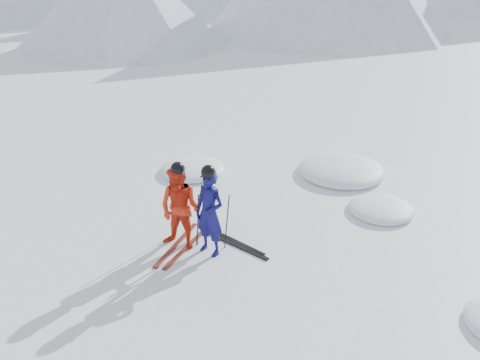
% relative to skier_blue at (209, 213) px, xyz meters
% --- Properties ---
extents(ground, '(160.00, 160.00, 0.00)m').
position_rel_skier_blue_xyz_m(ground, '(1.86, 0.52, -0.85)').
color(ground, white).
rests_on(ground, ground).
extents(skier_blue, '(0.72, 0.59, 1.69)m').
position_rel_skier_blue_xyz_m(skier_blue, '(0.00, 0.00, 0.00)').
color(skier_blue, '#0E0D52').
rests_on(skier_blue, ground).
extents(skier_red, '(0.86, 0.70, 1.66)m').
position_rel_skier_blue_xyz_m(skier_red, '(-0.60, 0.03, -0.01)').
color(skier_red, red).
rests_on(skier_red, ground).
extents(pole_blue_left, '(0.11, 0.08, 1.13)m').
position_rel_skier_blue_xyz_m(pole_blue_left, '(-0.30, 0.15, -0.28)').
color(pole_blue_left, black).
rests_on(pole_blue_left, ground).
extents(pole_blue_right, '(0.11, 0.07, 1.13)m').
position_rel_skier_blue_xyz_m(pole_blue_right, '(0.25, 0.25, -0.28)').
color(pole_blue_right, black).
rests_on(pole_blue_right, ground).
extents(pole_red_left, '(0.11, 0.09, 1.11)m').
position_rel_skier_blue_xyz_m(pole_red_left, '(-0.90, 0.28, -0.29)').
color(pole_red_left, black).
rests_on(pole_red_left, ground).
extents(pole_red_right, '(0.11, 0.08, 1.11)m').
position_rel_skier_blue_xyz_m(pole_red_right, '(-0.30, 0.18, -0.29)').
color(pole_red_right, black).
rests_on(pole_red_right, ground).
extents(ski_worn_left, '(0.19, 1.70, 0.03)m').
position_rel_skier_blue_xyz_m(ski_worn_left, '(-0.72, 0.03, -0.83)').
color(ski_worn_left, black).
rests_on(ski_worn_left, ground).
extents(ski_worn_right, '(0.30, 1.70, 0.03)m').
position_rel_skier_blue_xyz_m(ski_worn_right, '(-0.48, 0.03, -0.83)').
color(ski_worn_right, black).
rests_on(ski_worn_right, ground).
extents(ski_loose_a, '(1.59, 0.78, 0.03)m').
position_rel_skier_blue_xyz_m(ski_loose_a, '(0.23, 0.53, -0.83)').
color(ski_loose_a, black).
rests_on(ski_loose_a, ground).
extents(ski_loose_b, '(1.61, 0.72, 0.03)m').
position_rel_skier_blue_xyz_m(ski_loose_b, '(0.33, 0.38, -0.83)').
color(ski_loose_b, black).
rests_on(ski_loose_b, ground).
extents(snow_lumps, '(8.35, 6.71, 0.48)m').
position_rel_skier_blue_xyz_m(snow_lumps, '(1.66, 3.29, -0.85)').
color(snow_lumps, white).
rests_on(snow_lumps, ground).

